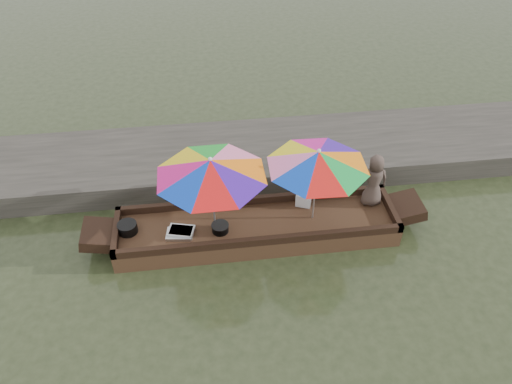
{
  "coord_description": "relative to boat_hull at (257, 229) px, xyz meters",
  "views": [
    {
      "loc": [
        -0.86,
        -6.56,
        6.7
      ],
      "look_at": [
        0.0,
        0.1,
        1.0
      ],
      "focal_mm": 35.0,
      "sensor_mm": 36.0,
      "label": 1
    }
  ],
  "objects": [
    {
      "name": "vendor",
      "position": [
        2.22,
        0.28,
        0.72
      ],
      "size": [
        0.54,
        0.36,
        1.09
      ],
      "primitive_type": "imported",
      "rotation": [
        0.0,
        0.0,
        3.11
      ],
      "color": "#453730",
      "rests_on": "boat_hull"
    },
    {
      "name": "boat_hull",
      "position": [
        0.0,
        0.0,
        0.0
      ],
      "size": [
        5.15,
        1.2,
        0.35
      ],
      "primitive_type": "cube",
      "color": "#3F2A17",
      "rests_on": "water"
    },
    {
      "name": "umbrella_bow",
      "position": [
        -0.77,
        0.0,
        0.95
      ],
      "size": [
        2.54,
        2.54,
        1.55
      ],
      "primitive_type": null,
      "rotation": [
        0.0,
        0.0,
        0.4
      ],
      "color": "pink",
      "rests_on": "boat_hull"
    },
    {
      "name": "supply_bag",
      "position": [
        0.95,
        0.39,
        0.3
      ],
      "size": [
        0.34,
        0.31,
        0.26
      ],
      "primitive_type": "cube",
      "rotation": [
        0.0,
        0.0,
        -0.38
      ],
      "color": "silver",
      "rests_on": "boat_hull"
    },
    {
      "name": "cooking_pot",
      "position": [
        -2.32,
        0.06,
        0.27
      ],
      "size": [
        0.35,
        0.35,
        0.18
      ],
      "primitive_type": "cylinder",
      "color": "black",
      "rests_on": "boat_hull"
    },
    {
      "name": "tray_scallop",
      "position": [
        -1.41,
        -0.15,
        0.21
      ],
      "size": [
        0.49,
        0.37,
        0.06
      ],
      "primitive_type": "cube",
      "rotation": [
        0.0,
        0.0,
        -0.13
      ],
      "color": "silver",
      "rests_on": "boat_hull"
    },
    {
      "name": "charcoal_grill",
      "position": [
        -0.68,
        -0.14,
        0.24
      ],
      "size": [
        0.3,
        0.3,
        0.14
      ],
      "primitive_type": "cylinder",
      "color": "black",
      "rests_on": "boat_hull"
    },
    {
      "name": "water",
      "position": [
        0.0,
        0.0,
        -0.17
      ],
      "size": [
        80.0,
        80.0,
        0.0
      ],
      "primitive_type": "plane",
      "color": "#273019",
      "rests_on": "ground"
    },
    {
      "name": "dock",
      "position": [
        0.0,
        2.2,
        0.08
      ],
      "size": [
        22.0,
        2.2,
        0.5
      ],
      "primitive_type": "cube",
      "color": "#2D2B26",
      "rests_on": "ground"
    },
    {
      "name": "tray_crayfish",
      "position": [
        -1.38,
        -0.11,
        0.22
      ],
      "size": [
        0.52,
        0.42,
        0.09
      ],
      "primitive_type": "cube",
      "rotation": [
        0.0,
        0.0,
        -0.25
      ],
      "color": "silver",
      "rests_on": "boat_hull"
    },
    {
      "name": "umbrella_stern",
      "position": [
        1.04,
        0.0,
        0.95
      ],
      "size": [
        2.38,
        2.38,
        1.55
      ],
      "primitive_type": null,
      "rotation": [
        0.0,
        0.0,
        -0.43
      ],
      "color": "orange",
      "rests_on": "boat_hull"
    }
  ]
}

